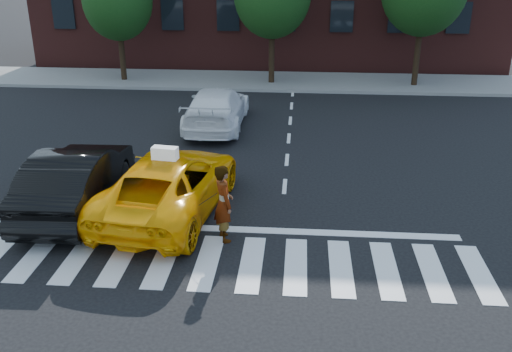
# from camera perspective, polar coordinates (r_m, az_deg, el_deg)

# --- Properties ---
(ground) EXTENTS (120.00, 120.00, 0.00)m
(ground) POSITION_cam_1_polar(r_m,az_deg,el_deg) (13.09, -4.88, -8.56)
(ground) COLOR black
(ground) RESTS_ON ground
(crosswalk) EXTENTS (13.00, 2.40, 0.01)m
(crosswalk) POSITION_cam_1_polar(r_m,az_deg,el_deg) (13.09, -4.88, -8.53)
(crosswalk) COLOR silver
(crosswalk) RESTS_ON ground
(stop_line) EXTENTS (12.00, 0.30, 0.01)m
(stop_line) POSITION_cam_1_polar(r_m,az_deg,el_deg) (14.46, -3.87, -5.27)
(stop_line) COLOR silver
(stop_line) RESTS_ON ground
(sidewalk_far) EXTENTS (30.00, 4.00, 0.15)m
(sidewalk_far) POSITION_cam_1_polar(r_m,az_deg,el_deg) (29.37, 0.61, 9.48)
(sidewalk_far) COLOR slate
(sidewalk_far) RESTS_ON ground
(taxi) EXTENTS (3.35, 5.97, 1.58)m
(taxi) POSITION_cam_1_polar(r_m,az_deg,el_deg) (15.17, -8.70, -0.82)
(taxi) COLOR #FFA805
(taxi) RESTS_ON ground
(black_sedan) EXTENTS (1.96, 5.23, 1.70)m
(black_sedan) POSITION_cam_1_polar(r_m,az_deg,el_deg) (15.90, -17.52, -0.29)
(black_sedan) COLOR black
(black_sedan) RESTS_ON ground
(white_suv) EXTENTS (2.16, 5.23, 1.51)m
(white_suv) POSITION_cam_1_polar(r_m,az_deg,el_deg) (22.10, -3.97, 6.83)
(white_suv) COLOR white
(white_suv) RESTS_ON ground
(woman) EXTENTS (0.70, 0.83, 1.92)m
(woman) POSITION_cam_1_polar(r_m,az_deg,el_deg) (13.56, -3.25, -2.73)
(woman) COLOR #999999
(woman) RESTS_ON ground
(dog) EXTENTS (0.53, 0.32, 0.31)m
(dog) POSITION_cam_1_polar(r_m,az_deg,el_deg) (14.16, -8.80, -5.34)
(dog) COLOR olive
(dog) RESTS_ON ground
(taxi_sign) EXTENTS (0.68, 0.36, 0.32)m
(taxi_sign) POSITION_cam_1_polar(r_m,az_deg,el_deg) (14.64, -9.09, 2.28)
(taxi_sign) COLOR white
(taxi_sign) RESTS_ON taxi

